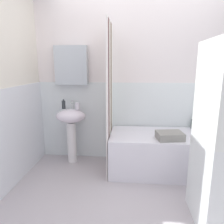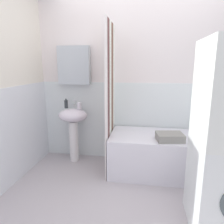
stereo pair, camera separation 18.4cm
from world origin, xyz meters
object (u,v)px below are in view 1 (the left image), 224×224
at_px(sink, 71,124).
at_px(soap_dispenser, 64,105).
at_px(towel_folded, 170,136).
at_px(lotion_bottle, 193,124).
at_px(conditioner_bottle, 211,123).
at_px(bathtub, 166,153).
at_px(shampoo_bottle, 204,122).
at_px(toothbrush_cup, 77,106).

xyz_separation_m(sink, soap_dispenser, (-0.11, 0.04, 0.28)).
bearing_deg(towel_folded, soap_dispenser, 165.02).
xyz_separation_m(soap_dispenser, lotion_bottle, (1.92, 0.09, -0.27)).
relative_size(soap_dispenser, conditioner_bottle, 0.70).
xyz_separation_m(bathtub, shampoo_bottle, (0.57, 0.31, 0.37)).
distance_m(sink, conditioner_bottle, 2.05).
bearing_deg(soap_dispenser, toothbrush_cup, -9.71).
bearing_deg(shampoo_bottle, towel_folded, -139.14).
height_order(bathtub, conditioner_bottle, conditioner_bottle).
xyz_separation_m(sink, shampoo_bottle, (1.95, 0.13, 0.04)).
relative_size(bathtub, conditioner_bottle, 7.38).
bearing_deg(bathtub, towel_folded, -89.29).
height_order(shampoo_bottle, towel_folded, shampoo_bottle).
height_order(soap_dispenser, shampoo_bottle, soap_dispenser).
relative_size(toothbrush_cup, lotion_bottle, 0.59).
height_order(shampoo_bottle, lotion_bottle, shampoo_bottle).
relative_size(lotion_bottle, towel_folded, 0.52).
xyz_separation_m(toothbrush_cup, conditioner_bottle, (1.94, 0.11, -0.24)).
bearing_deg(shampoo_bottle, lotion_bottle, -177.26).
bearing_deg(toothbrush_cup, bathtub, -7.78).
distance_m(bathtub, conditioner_bottle, 0.81).
height_order(conditioner_bottle, lotion_bottle, conditioner_bottle).
height_order(toothbrush_cup, conditioner_bottle, toothbrush_cup).
distance_m(conditioner_bottle, lotion_bottle, 0.24).
bearing_deg(conditioner_bottle, toothbrush_cup, -176.80).
bearing_deg(conditioner_bottle, lotion_bottle, 175.84).
distance_m(toothbrush_cup, lotion_bottle, 1.72).
height_order(soap_dispenser, conditioner_bottle, soap_dispenser).
relative_size(sink, soap_dispenser, 5.68).
relative_size(shampoo_bottle, lotion_bottle, 1.29).
distance_m(conditioner_bottle, shampoo_bottle, 0.10).
distance_m(bathtub, towel_folded, 0.37).
bearing_deg(shampoo_bottle, conditioner_bottle, -14.87).
xyz_separation_m(sink, toothbrush_cup, (0.11, -0.00, 0.27)).
distance_m(lotion_bottle, towel_folded, 0.65).
distance_m(sink, towel_folded, 1.43).
bearing_deg(lotion_bottle, towel_folded, -131.04).
relative_size(soap_dispenser, shampoo_bottle, 0.67).
relative_size(sink, bathtub, 0.54).
xyz_separation_m(bathtub, conditioner_bottle, (0.67, 0.28, 0.37)).
height_order(sink, shampoo_bottle, sink).
xyz_separation_m(toothbrush_cup, bathtub, (1.27, -0.17, -0.60)).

